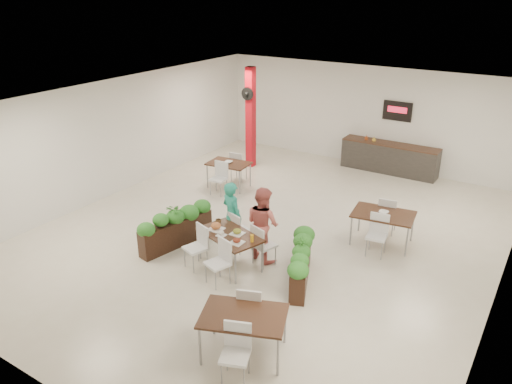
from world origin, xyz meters
TOP-DOWN VIEW (x-y plane):
  - ground at (0.00, 0.00)m, footprint 12.00×12.00m
  - room_shell at (0.00, 0.00)m, footprint 10.10×12.10m
  - red_column at (-3.00, 3.79)m, footprint 0.40×0.41m
  - service_counter at (1.00, 5.65)m, footprint 3.00×0.64m
  - main_table at (0.05, -1.71)m, footprint 1.67×1.92m
  - diner_man at (-0.34, -1.06)m, footprint 0.67×0.55m
  - diner_woman at (0.46, -1.06)m, footprint 0.96×0.84m
  - planter_left at (-1.48, -1.63)m, footprint 0.72×1.93m
  - planter_right at (1.59, -1.42)m, footprint 0.98×1.76m
  - side_table_a at (-2.53, 1.90)m, footprint 1.26×1.65m
  - side_table_b at (2.42, 0.97)m, footprint 1.46×1.66m
  - side_table_c at (1.83, -3.82)m, footprint 1.57×1.66m

SIDE VIEW (x-z plane):
  - ground at x=0.00m, z-range 0.00..0.00m
  - service_counter at x=1.00m, z-range -0.61..1.59m
  - planter_right at x=1.59m, z-range 0.00..0.98m
  - planter_left at x=-1.48m, z-range 0.00..1.03m
  - side_table_a at x=-2.53m, z-range 0.17..1.09m
  - main_table at x=0.05m, z-range 0.17..1.10m
  - side_table_c at x=1.83m, z-range 0.17..1.10m
  - side_table_b at x=2.42m, z-range 0.18..1.10m
  - diner_man at x=-0.34m, z-range 0.00..1.59m
  - diner_woman at x=0.46m, z-range 0.00..1.65m
  - red_column at x=-3.00m, z-range 0.04..3.24m
  - room_shell at x=0.00m, z-range 0.40..3.62m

